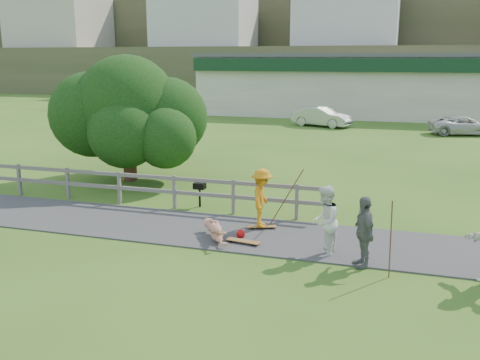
{
  "coord_description": "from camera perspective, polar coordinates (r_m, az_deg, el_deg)",
  "views": [
    {
      "loc": [
        4.99,
        -11.97,
        4.79
      ],
      "look_at": [
        0.62,
        2.0,
        1.41
      ],
      "focal_mm": 40.0,
      "sensor_mm": 36.0,
      "label": 1
    }
  ],
  "objects": [
    {
      "name": "ground",
      "position": [
        13.82,
        -4.97,
        -7.34
      ],
      "size": [
        260.0,
        260.0,
        0.0
      ],
      "primitive_type": "plane",
      "color": "#305819",
      "rests_on": "ground"
    },
    {
      "name": "path",
      "position": [
        15.13,
        -2.81,
        -5.4
      ],
      "size": [
        34.0,
        3.0,
        0.04
      ],
      "primitive_type": "cube",
      "color": "#3B3B3E",
      "rests_on": "ground"
    },
    {
      "name": "fence",
      "position": [
        18.49,
        -14.43,
        -0.14
      ],
      "size": [
        15.05,
        0.1,
        1.1
      ],
      "color": "#656159",
      "rests_on": "ground"
    },
    {
      "name": "strip_mall",
      "position": [
        46.97,
        16.41,
        9.77
      ],
      "size": [
        32.5,
        10.75,
        5.1
      ],
      "color": "beige",
      "rests_on": "ground"
    },
    {
      "name": "hillside",
      "position": [
        103.84,
        15.32,
        17.86
      ],
      "size": [
        220.0,
        67.0,
        47.5
      ],
      "color": "#464D2D",
      "rests_on": "ground"
    },
    {
      "name": "skater_rider",
      "position": [
        15.02,
        2.36,
        -2.3
      ],
      "size": [
        0.74,
        1.14,
        1.66
      ],
      "primitive_type": "imported",
      "rotation": [
        0.0,
        0.0,
        1.68
      ],
      "color": "orange",
      "rests_on": "ground"
    },
    {
      "name": "skater_fallen",
      "position": [
        14.32,
        -2.64,
        -5.36
      ],
      "size": [
        1.5,
        1.2,
        0.57
      ],
      "primitive_type": "imported",
      "rotation": [
        0.0,
        0.0,
        0.6
      ],
      "color": "tan",
      "rests_on": "ground"
    },
    {
      "name": "spectator_a",
      "position": [
        13.22,
        9.01,
        -4.38
      ],
      "size": [
        0.74,
        0.91,
        1.76
      ],
      "primitive_type": "imported",
      "rotation": [
        0.0,
        0.0,
        4.62
      ],
      "color": "white",
      "rests_on": "ground"
    },
    {
      "name": "spectator_b",
      "position": [
        12.73,
        13.06,
        -5.4
      ],
      "size": [
        0.79,
        1.08,
        1.7
      ],
      "primitive_type": "imported",
      "rotation": [
        0.0,
        0.0,
        5.14
      ],
      "color": "slate",
      "rests_on": "ground"
    },
    {
      "name": "car_silver",
      "position": [
        38.24,
        8.71,
        6.67
      ],
      "size": [
        4.41,
        2.7,
        1.37
      ],
      "primitive_type": "imported",
      "rotation": [
        0.0,
        0.0,
        1.25
      ],
      "color": "#ABAFB3",
      "rests_on": "ground"
    },
    {
      "name": "car_white",
      "position": [
        36.58,
        22.83,
        5.38
      ],
      "size": [
        4.61,
        2.91,
        1.19
      ],
      "primitive_type": "imported",
      "rotation": [
        0.0,
        0.0,
        1.81
      ],
      "color": "silver",
      "rests_on": "ground"
    },
    {
      "name": "tree",
      "position": [
        21.38,
        -11.82,
        5.17
      ],
      "size": [
        6.36,
        6.36,
        3.97
      ],
      "primitive_type": null,
      "color": "black",
      "rests_on": "ground"
    },
    {
      "name": "bbq",
      "position": [
        17.47,
        -4.32,
        -1.6
      ],
      "size": [
        0.38,
        0.29,
        0.8
      ],
      "primitive_type": null,
      "rotation": [
        0.0,
        0.0,
        -0.01
      ],
      "color": "black",
      "rests_on": "ground"
    },
    {
      "name": "longboard_rider",
      "position": [
        15.25,
        2.33,
        -5.15
      ],
      "size": [
        0.85,
        0.48,
        0.09
      ],
      "primitive_type": null,
      "rotation": [
        0.0,
        0.0,
        0.36
      ],
      "color": "brown",
      "rests_on": "ground"
    },
    {
      "name": "longboard_fallen",
      "position": [
        14.07,
        0.31,
        -6.7
      ],
      "size": [
        0.95,
        0.36,
        0.1
      ],
      "primitive_type": null,
      "rotation": [
        0.0,
        0.0,
        -0.14
      ],
      "color": "brown",
      "rests_on": "ground"
    },
    {
      "name": "helmet",
      "position": [
        14.5,
        0.08,
        -5.8
      ],
      "size": [
        0.24,
        0.24,
        0.24
      ],
      "primitive_type": "sphere",
      "color": "red",
      "rests_on": "ground"
    },
    {
      "name": "pole_rider",
      "position": [
        15.22,
        4.94,
        -1.48
      ],
      "size": [
        0.03,
        0.03,
        2.0
      ],
      "primitive_type": "cylinder",
      "color": "brown",
      "rests_on": "ground"
    },
    {
      "name": "pole_spec_left",
      "position": [
        12.23,
        15.76,
        -6.15
      ],
      "size": [
        0.03,
        0.03,
        1.77
      ],
      "primitive_type": "cylinder",
      "color": "brown",
      "rests_on": "ground"
    }
  ]
}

